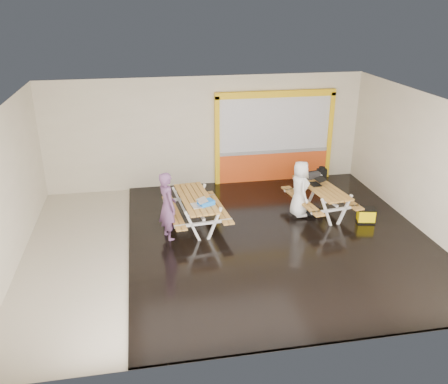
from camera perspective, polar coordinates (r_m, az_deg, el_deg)
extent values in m
cube|color=beige|center=(11.87, 0.78, -6.13)|extent=(10.00, 8.00, 0.01)
cube|color=white|center=(10.64, 0.89, 10.69)|extent=(10.00, 8.00, 0.01)
cube|color=beige|center=(14.89, -2.16, 7.20)|extent=(10.00, 0.01, 3.50)
cube|color=beige|center=(7.63, 6.71, -8.76)|extent=(10.00, 0.01, 3.50)
cube|color=beige|center=(11.34, -24.82, 0.03)|extent=(0.01, 8.00, 3.50)
cube|color=beige|center=(13.01, 23.04, 3.07)|extent=(0.01, 8.00, 3.50)
cube|color=black|center=(12.13, 6.62, -5.46)|extent=(7.50, 7.98, 0.05)
cube|color=#E14D18|center=(15.65, 5.95, 3.06)|extent=(3.60, 0.12, 1.00)
cube|color=gray|center=(15.48, 6.03, 4.91)|extent=(3.60, 0.14, 0.10)
cube|color=silver|center=(15.24, 6.16, 8.18)|extent=(3.60, 0.08, 1.72)
cube|color=yellow|center=(14.94, -0.84, 6.07)|extent=(0.14, 0.16, 2.90)
cube|color=yellow|center=(15.96, 12.61, 6.61)|extent=(0.14, 0.16, 2.90)
cube|color=yellow|center=(15.01, 6.34, 11.71)|extent=(3.88, 0.16, 0.20)
cube|color=#B78035|center=(12.23, -4.84, -0.93)|extent=(0.36, 2.16, 0.04)
cube|color=#B78035|center=(12.25, -4.14, -0.85)|extent=(0.36, 2.16, 0.04)
cube|color=#B78035|center=(12.28, -3.44, -0.77)|extent=(0.36, 2.16, 0.04)
cube|color=#B78035|center=(12.31, -2.75, -0.69)|extent=(0.36, 2.16, 0.04)
cube|color=#B78035|center=(12.35, -2.06, -0.61)|extent=(0.36, 2.16, 0.04)
cube|color=white|center=(11.66, -3.83, -4.18)|extent=(0.40, 0.11, 0.86)
cube|color=white|center=(11.78, -1.16, -3.85)|extent=(0.40, 0.11, 0.86)
cube|color=white|center=(11.70, -2.49, -3.80)|extent=(1.48, 0.22, 0.06)
cube|color=white|center=(11.58, -2.52, -2.56)|extent=(0.73, 0.14, 0.06)
cube|color=white|center=(13.12, -5.40, -1.08)|extent=(0.40, 0.11, 0.86)
cube|color=white|center=(13.22, -3.02, -0.81)|extent=(0.40, 0.11, 0.86)
cube|color=white|center=(13.15, -4.21, -0.75)|extent=(1.48, 0.22, 0.06)
cube|color=white|center=(13.04, -4.25, 0.38)|extent=(0.73, 0.14, 0.06)
cube|color=white|center=(12.37, -3.42, -1.69)|extent=(0.25, 1.76, 0.06)
cube|color=#B78035|center=(12.30, -6.43, -2.49)|extent=(0.35, 2.16, 0.04)
cube|color=#B78035|center=(12.32, -5.76, -2.42)|extent=(0.35, 2.16, 0.04)
cube|color=#B78035|center=(12.53, -1.09, -1.87)|extent=(0.35, 2.16, 0.04)
cube|color=#B78035|center=(12.56, -0.45, -1.79)|extent=(0.35, 2.16, 0.04)
cube|color=#B78035|center=(13.14, 10.57, 0.42)|extent=(0.44, 2.12, 0.04)
cube|color=#B78035|center=(13.22, 11.14, 0.50)|extent=(0.44, 2.12, 0.04)
cube|color=#B78035|center=(13.29, 11.71, 0.58)|extent=(0.44, 2.12, 0.04)
cube|color=#B78035|center=(13.36, 12.27, 0.65)|extent=(0.44, 2.12, 0.04)
cube|color=#B78035|center=(13.44, 12.82, 0.73)|extent=(0.44, 2.12, 0.04)
cube|color=white|center=(12.67, 12.28, -2.45)|extent=(0.40, 0.12, 0.85)
cube|color=white|center=(12.95, 14.39, -2.10)|extent=(0.40, 0.12, 0.85)
cube|color=white|center=(12.79, 13.37, -2.08)|extent=(1.45, 0.27, 0.06)
cube|color=white|center=(12.68, 13.48, -0.94)|extent=(0.72, 0.17, 0.06)
cube|color=white|center=(13.95, 8.98, 0.19)|extent=(0.40, 0.12, 0.85)
cube|color=white|center=(14.20, 10.96, 0.46)|extent=(0.40, 0.12, 0.85)
cube|color=white|center=(14.06, 9.99, 0.50)|extent=(1.45, 0.27, 0.06)
cube|color=white|center=(13.96, 10.06, 1.55)|extent=(0.72, 0.17, 0.06)
cube|color=white|center=(13.37, 11.64, -0.27)|extent=(0.31, 1.73, 0.06)
cube|color=#B78035|center=(13.11, 9.11, -1.05)|extent=(0.43, 2.12, 0.04)
cube|color=#B78035|center=(13.17, 9.67, -0.97)|extent=(0.43, 2.12, 0.04)
cube|color=#B78035|center=(13.66, 13.47, -0.41)|extent=(0.43, 2.12, 0.04)
cube|color=#B78035|center=(13.73, 13.97, -0.33)|extent=(0.43, 2.12, 0.04)
imported|color=#664069|center=(11.72, -6.84, -1.74)|extent=(0.61, 0.75, 1.78)
imported|color=white|center=(12.93, 9.17, 0.41)|extent=(0.50, 0.76, 1.55)
cube|color=silver|center=(11.79, -3.36, -1.65)|extent=(0.30, 0.38, 0.02)
cube|color=silver|center=(11.78, -2.66, -1.01)|extent=(0.28, 0.38, 0.07)
cube|color=silver|center=(11.77, -2.69, -1.02)|extent=(0.24, 0.33, 0.05)
cube|color=black|center=(13.38, 10.94, 0.93)|extent=(0.30, 0.40, 0.02)
cube|color=black|center=(13.40, 11.61, 1.52)|extent=(0.28, 0.39, 0.07)
cube|color=silver|center=(13.40, 11.59, 1.52)|extent=(0.24, 0.35, 0.06)
cube|color=blue|center=(11.82, -2.18, -1.30)|extent=(0.45, 0.39, 0.11)
cube|color=black|center=(13.80, 10.70, 2.00)|extent=(0.43, 0.28, 0.18)
cylinder|color=black|center=(13.76, 10.74, 2.50)|extent=(0.30, 0.08, 0.02)
cube|color=black|center=(14.37, 11.71, 1.93)|extent=(0.32, 0.24, 0.41)
cylinder|color=black|center=(14.29, 11.78, 2.78)|extent=(0.22, 0.22, 0.10)
cube|color=black|center=(13.43, 10.19, -2.31)|extent=(0.46, 0.39, 0.15)
cube|color=black|center=(13.32, 16.72, -3.42)|extent=(0.52, 0.39, 0.05)
cube|color=#FFD900|center=(13.25, 16.81, -2.74)|extent=(0.49, 0.37, 0.35)
cube|color=black|center=(13.17, 16.90, -2.00)|extent=(0.52, 0.39, 0.03)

